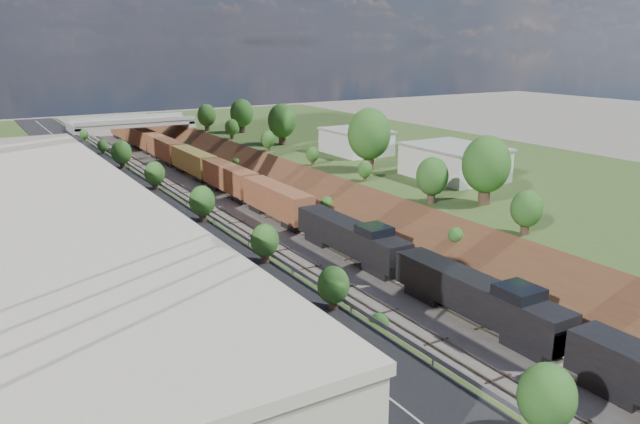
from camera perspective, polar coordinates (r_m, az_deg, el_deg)
platform_right at (r=96.40m, az=12.92°, el=3.07°), size 44.00×180.00×5.00m
embankment_left at (r=74.58m, az=-12.60°, el=-2.46°), size 10.00×180.00×10.00m
embankment_right at (r=83.64m, az=1.81°, el=-0.15°), size 10.00×180.00×10.00m
rail_left_track at (r=77.41m, az=-6.71°, el=-1.46°), size 1.58×180.00×0.18m
rail_right_track at (r=79.57m, az=-3.30°, el=-0.91°), size 1.58×180.00×0.18m
road at (r=72.04m, az=-16.21°, el=0.85°), size 8.00×180.00×0.10m
guardrail at (r=72.82m, az=-13.10°, el=1.62°), size 0.10×171.00×0.70m
commercial_building at (r=48.07m, az=-24.05°, el=-2.71°), size 14.30×62.30×7.00m
overpass at (r=134.98m, az=-16.75°, el=7.27°), size 24.50×8.30×7.40m
white_building_near at (r=83.42m, az=12.13°, el=4.41°), size 9.00×12.00×4.00m
white_building_far at (r=100.13m, az=3.32°, el=6.38°), size 8.00×10.00×3.60m
tree_right_large at (r=70.09m, az=14.96°, el=4.18°), size 5.25×5.25×7.61m
tree_left_crest at (r=37.93m, az=5.46°, el=-8.45°), size 2.45×2.45×3.55m
freight_train at (r=93.49m, az=-8.03°, el=2.96°), size 2.93×149.76×4.55m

